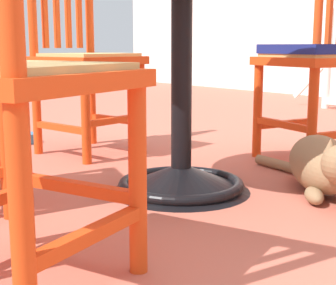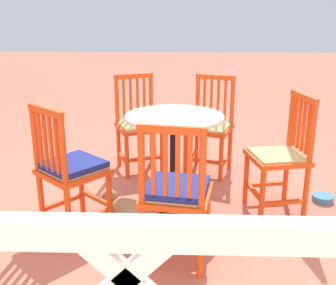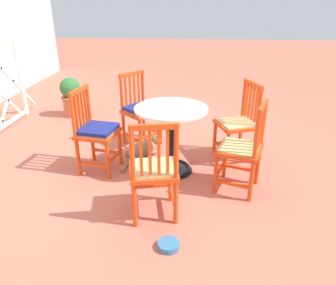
{
  "view_description": "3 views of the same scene",
  "coord_description": "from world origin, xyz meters",
  "px_view_note": "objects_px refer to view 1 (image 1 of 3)",
  "views": [
    {
      "loc": [
        1.29,
        -1.08,
        0.5
      ],
      "look_at": [
        -0.2,
        0.11,
        0.14
      ],
      "focal_mm": 55.92,
      "sensor_mm": 36.0,
      "label": 1
    },
    {
      "loc": [
        -0.11,
        3.12,
        1.51
      ],
      "look_at": [
        -0.0,
        -0.03,
        0.48
      ],
      "focal_mm": 44.51,
      "sensor_mm": 36.0,
      "label": 2
    },
    {
      "loc": [
        -3.19,
        -0.17,
        1.77
      ],
      "look_at": [
        -0.22,
        0.07,
        0.41
      ],
      "focal_mm": 34.52,
      "sensor_mm": 36.0,
      "label": 3
    }
  ],
  "objects_px": {
    "orange_chair_facing_out": "(84,60)",
    "cafe_table": "(181,110)",
    "orange_chair_at_corner": "(6,79)",
    "pet_water_bowl": "(19,138)",
    "tabby_cat": "(323,166)",
    "orange_chair_near_fence": "(319,58)"
  },
  "relations": [
    {
      "from": "cafe_table",
      "to": "tabby_cat",
      "type": "relative_size",
      "value": 1.15
    },
    {
      "from": "cafe_table",
      "to": "orange_chair_facing_out",
      "type": "distance_m",
      "value": 0.83
    },
    {
      "from": "orange_chair_near_fence",
      "to": "pet_water_bowl",
      "type": "distance_m",
      "value": 1.53
    },
    {
      "from": "orange_chair_facing_out",
      "to": "cafe_table",
      "type": "bearing_deg",
      "value": -6.33
    },
    {
      "from": "cafe_table",
      "to": "orange_chair_facing_out",
      "type": "xyz_separation_m",
      "value": [
        -0.81,
        0.09,
        0.15
      ]
    },
    {
      "from": "cafe_table",
      "to": "tabby_cat",
      "type": "xyz_separation_m",
      "value": [
        0.32,
        0.36,
        -0.19
      ]
    },
    {
      "from": "tabby_cat",
      "to": "pet_water_bowl",
      "type": "xyz_separation_m",
      "value": [
        -1.54,
        -0.43,
        -0.07
      ]
    },
    {
      "from": "orange_chair_at_corner",
      "to": "pet_water_bowl",
      "type": "height_order",
      "value": "orange_chair_at_corner"
    },
    {
      "from": "orange_chair_at_corner",
      "to": "orange_chair_near_fence",
      "type": "height_order",
      "value": "same"
    },
    {
      "from": "cafe_table",
      "to": "tabby_cat",
      "type": "bearing_deg",
      "value": 48.32
    },
    {
      "from": "orange_chair_near_fence",
      "to": "orange_chair_facing_out",
      "type": "height_order",
      "value": "same"
    },
    {
      "from": "orange_chair_near_fence",
      "to": "tabby_cat",
      "type": "relative_size",
      "value": 1.38
    },
    {
      "from": "orange_chair_near_fence",
      "to": "orange_chair_facing_out",
      "type": "distance_m",
      "value": 1.06
    },
    {
      "from": "cafe_table",
      "to": "orange_chair_at_corner",
      "type": "bearing_deg",
      "value": -64.5
    },
    {
      "from": "orange_chair_facing_out",
      "to": "pet_water_bowl",
      "type": "relative_size",
      "value": 5.36
    },
    {
      "from": "orange_chair_at_corner",
      "to": "tabby_cat",
      "type": "relative_size",
      "value": 1.38
    },
    {
      "from": "cafe_table",
      "to": "orange_chair_near_fence",
      "type": "relative_size",
      "value": 0.83
    },
    {
      "from": "orange_chair_at_corner",
      "to": "cafe_table",
      "type": "bearing_deg",
      "value": 115.5
    },
    {
      "from": "cafe_table",
      "to": "pet_water_bowl",
      "type": "height_order",
      "value": "cafe_table"
    },
    {
      "from": "orange_chair_facing_out",
      "to": "pet_water_bowl",
      "type": "height_order",
      "value": "orange_chair_facing_out"
    },
    {
      "from": "cafe_table",
      "to": "orange_chair_facing_out",
      "type": "height_order",
      "value": "orange_chair_facing_out"
    },
    {
      "from": "orange_chair_facing_out",
      "to": "orange_chair_near_fence",
      "type": "bearing_deg",
      "value": 42.41
    }
  ]
}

